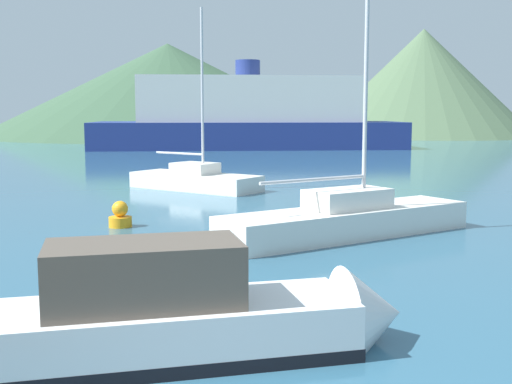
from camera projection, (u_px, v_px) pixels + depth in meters
The scene contains 7 objects.
motorboat_near at pixel (201, 318), 9.34m from camera, with size 6.41×3.14×2.10m.
sailboat_inner at pixel (195, 179), 29.29m from camera, with size 6.40×5.23×8.09m.
sailboat_middle at pixel (347, 217), 18.31m from camera, with size 7.65×5.96×11.68m.
ferry_distant at pixel (248, 117), 62.16m from camera, with size 30.35×12.38×8.42m.
buoy_marker at pixel (120, 216), 19.80m from camera, with size 0.71×0.71×0.81m.
hill_west at pixel (168, 90), 95.13m from camera, with size 54.27×54.27×13.46m.
hill_central at pixel (422, 83), 91.87m from camera, with size 31.38×31.38×15.19m.
Camera 1 is at (-0.08, -4.67, 3.56)m, focal length 45.00 mm.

